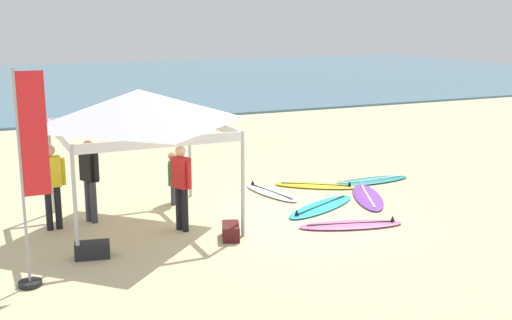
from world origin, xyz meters
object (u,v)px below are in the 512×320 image
object	(u,v)px
gear_bag_near_tent	(231,231)
person_black	(89,175)
surfboard_pink	(351,225)
person_yellow	(52,181)
surfboard_teal	(370,181)
surfboard_cyan	(321,207)
gear_bag_by_pole	(92,250)
person_red	(181,182)
person_green	(173,175)
surfboard_yellow	(316,186)
canopy_tent	(139,108)
surfboard_purple	(368,197)
surfboard_white	(271,193)
banner_flag	(30,188)

from	to	relation	value
gear_bag_near_tent	person_black	bearing A→B (deg)	136.15
surfboard_pink	person_yellow	distance (m)	6.01
surfboard_pink	surfboard_teal	size ratio (longest dim) A/B	0.97
surfboard_cyan	gear_bag_by_pole	distance (m)	5.24
surfboard_cyan	person_red	world-z (taller)	person_red
person_green	person_black	bearing A→B (deg)	-163.30
surfboard_yellow	surfboard_cyan	size ratio (longest dim) A/B	0.86
canopy_tent	surfboard_cyan	xyz separation A→B (m)	(3.86, -0.58, -2.35)
surfboard_teal	gear_bag_near_tent	bearing A→B (deg)	-153.07
surfboard_purple	person_yellow	distance (m)	7.05
gear_bag_by_pole	person_green	bearing A→B (deg)	48.71
surfboard_yellow	surfboard_white	bearing A→B (deg)	-174.56
surfboard_pink	surfboard_yellow	bearing A→B (deg)	73.24
surfboard_yellow	surfboard_white	size ratio (longest dim) A/B	1.01
person_red	person_green	xyz separation A→B (m)	(0.42, 1.88, -0.33)
surfboard_pink	gear_bag_near_tent	size ratio (longest dim) A/B	3.70
surfboard_teal	person_green	distance (m)	5.20
surfboard_teal	person_yellow	distance (m)	7.94
person_black	person_green	size ratio (longest dim) A/B	1.43
surfboard_white	person_green	distance (m)	2.44
surfboard_white	surfboard_pink	bearing A→B (deg)	-81.97
surfboard_purple	surfboard_white	bearing A→B (deg)	146.34
surfboard_yellow	person_black	distance (m)	5.71
surfboard_yellow	surfboard_purple	world-z (taller)	same
surfboard_white	banner_flag	size ratio (longest dim) A/B	0.58
surfboard_white	person_red	world-z (taller)	person_red
person_red	person_yellow	bearing A→B (deg)	153.98
canopy_tent	banner_flag	size ratio (longest dim) A/B	0.95
surfboard_white	person_red	xyz separation A→B (m)	(-2.77, -1.68, 0.95)
surfboard_yellow	surfboard_purple	xyz separation A→B (m)	(0.59, -1.39, -0.00)
person_black	gear_bag_by_pole	world-z (taller)	person_black
gear_bag_near_tent	surfboard_pink	bearing A→B (deg)	-8.12
canopy_tent	surfboard_yellow	distance (m)	5.33
canopy_tent	person_black	world-z (taller)	canopy_tent
surfboard_white	gear_bag_near_tent	world-z (taller)	gear_bag_near_tent
surfboard_pink	gear_bag_by_pole	world-z (taller)	gear_bag_by_pole
person_yellow	gear_bag_by_pole	size ratio (longest dim) A/B	2.85
canopy_tent	gear_bag_by_pole	size ratio (longest dim) A/B	5.38
surfboard_teal	banner_flag	world-z (taller)	banner_flag
person_black	gear_bag_near_tent	world-z (taller)	person_black
surfboard_teal	person_red	world-z (taller)	person_red
person_red	person_yellow	xyz separation A→B (m)	(-2.29, 1.12, 0.00)
person_green	surfboard_teal	bearing A→B (deg)	-2.61
banner_flag	gear_bag_by_pole	bearing A→B (deg)	39.41
person_yellow	surfboard_white	bearing A→B (deg)	6.36
banner_flag	surfboard_teal	bearing A→B (deg)	20.84
surfboard_purple	person_green	size ratio (longest dim) A/B	1.95
person_yellow	surfboard_purple	bearing A→B (deg)	-5.73
surfboard_white	surfboard_cyan	size ratio (longest dim) A/B	0.85
surfboard_cyan	person_yellow	distance (m)	5.72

